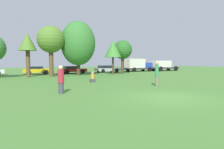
% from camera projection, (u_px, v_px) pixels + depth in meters
% --- Properties ---
extents(ground_plane, '(120.00, 120.00, 0.00)m').
position_uv_depth(ground_plane, '(168.00, 97.00, 10.65)').
color(ground_plane, '#477A33').
extents(person_thrower, '(0.38, 0.38, 1.72)m').
position_uv_depth(person_thrower, '(61.00, 80.00, 11.84)').
color(person_thrower, '#3F3F47').
rests_on(person_thrower, ground).
extents(person_catcher, '(0.28, 0.28, 1.96)m').
position_uv_depth(person_catcher, '(157.00, 73.00, 15.33)').
color(person_catcher, '#726651').
rests_on(person_catcher, ground).
extents(frisbee, '(0.29, 0.30, 0.09)m').
position_uv_depth(frisbee, '(128.00, 64.00, 13.60)').
color(frisbee, orange).
extents(bystander_sitting, '(0.46, 0.39, 1.00)m').
position_uv_depth(bystander_sitting, '(93.00, 78.00, 18.26)').
color(bystander_sitting, '#3F3F47').
rests_on(bystander_sitting, ground).
extents(tree_1, '(2.17, 2.17, 5.48)m').
position_uv_depth(tree_1, '(28.00, 43.00, 24.07)').
color(tree_1, brown).
rests_on(tree_1, ground).
extents(tree_2, '(3.45, 3.45, 6.50)m').
position_uv_depth(tree_2, '(51.00, 40.00, 24.95)').
color(tree_2, brown).
rests_on(tree_2, ground).
extents(tree_3, '(4.78, 4.78, 7.53)m').
position_uv_depth(tree_3, '(78.00, 43.00, 27.16)').
color(tree_3, '#473323').
rests_on(tree_3, ground).
extents(tree_4, '(2.52, 2.52, 5.10)m').
position_uv_depth(tree_4, '(113.00, 49.00, 29.12)').
color(tree_4, '#473323').
rests_on(tree_4, ground).
extents(tree_5, '(3.00, 3.00, 5.32)m').
position_uv_depth(tree_5, '(123.00, 50.00, 31.08)').
color(tree_5, '#473323').
rests_on(tree_5, ground).
extents(parked_car_yellow, '(4.05, 2.03, 1.19)m').
position_uv_depth(parked_car_yellow, '(36.00, 70.00, 29.78)').
color(parked_car_yellow, gold).
rests_on(parked_car_yellow, ground).
extents(parked_car_red, '(4.19, 2.15, 1.20)m').
position_uv_depth(parked_car_red, '(73.00, 69.00, 31.83)').
color(parked_car_red, red).
rests_on(parked_car_red, ground).
extents(parked_car_silver, '(4.43, 2.12, 1.24)m').
position_uv_depth(parked_car_silver, '(107.00, 69.00, 34.68)').
color(parked_car_silver, '#B2B2B7').
rests_on(parked_car_silver, ground).
extents(delivery_truck_blue, '(5.95, 2.52, 2.47)m').
position_uv_depth(delivery_truck_blue, '(137.00, 65.00, 37.96)').
color(delivery_truck_blue, '#2D2D33').
rests_on(delivery_truck_blue, ground).
extents(delivery_truck_grey, '(6.81, 2.53, 2.12)m').
position_uv_depth(delivery_truck_grey, '(163.00, 65.00, 40.21)').
color(delivery_truck_grey, '#2D2D33').
rests_on(delivery_truck_grey, ground).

